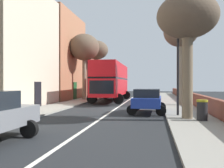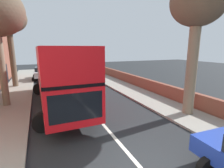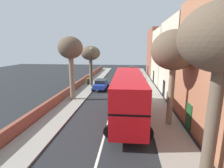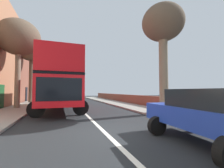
{
  "view_description": "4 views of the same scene",
  "coord_description": "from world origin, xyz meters",
  "px_view_note": "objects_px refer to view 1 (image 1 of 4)",
  "views": [
    {
      "loc": [
        2.92,
        -18.7,
        1.99
      ],
      "look_at": [
        -0.78,
        2.84,
        1.91
      ],
      "focal_mm": 39.21,
      "sensor_mm": 36.0,
      "label": 1
    },
    {
      "loc": [
        -2.9,
        -4.31,
        3.99
      ],
      "look_at": [
        0.2,
        2.92,
        2.32
      ],
      "focal_mm": 27.53,
      "sensor_mm": 36.0,
      "label": 2
    },
    {
      "loc": [
        -1.68,
        22.38,
        6.35
      ],
      "look_at": [
        0.33,
        2.21,
        1.97
      ],
      "focal_mm": 26.7,
      "sensor_mm": 36.0,
      "label": 3
    },
    {
      "loc": [
        -1.56,
        -5.62,
        1.55
      ],
      "look_at": [
        1.06,
        2.03,
        1.93
      ],
      "focal_mm": 23.71,
      "sensor_mm": 36.0,
      "label": 4
    }
  ],
  "objects_px": {
    "street_tree_left_0": "(84,48)",
    "street_tree_left_2": "(96,51)",
    "street_tree_right_1": "(187,19)",
    "lamppost_right": "(178,52)",
    "parked_car_white_left_1": "(119,90)",
    "litter_bin_right": "(202,110)",
    "double_decker_bus": "(111,80)",
    "parked_car_blue_right_2": "(147,99)",
    "street_tree_right_3": "(181,35)"
  },
  "relations": [
    {
      "from": "parked_car_blue_right_2",
      "to": "litter_bin_right",
      "type": "xyz_separation_m",
      "value": [
        2.8,
        -3.47,
        -0.28
      ]
    },
    {
      "from": "street_tree_left_0",
      "to": "parked_car_blue_right_2",
      "type": "bearing_deg",
      "value": -56.16
    },
    {
      "from": "street_tree_left_0",
      "to": "street_tree_left_2",
      "type": "distance_m",
      "value": 6.57
    },
    {
      "from": "street_tree_right_3",
      "to": "street_tree_left_0",
      "type": "bearing_deg",
      "value": 149.74
    },
    {
      "from": "street_tree_left_0",
      "to": "lamppost_right",
      "type": "xyz_separation_m",
      "value": [
        9.43,
        -12.94,
        -2.31
      ]
    },
    {
      "from": "double_decker_bus",
      "to": "litter_bin_right",
      "type": "bearing_deg",
      "value": -62.87
    },
    {
      "from": "parked_car_white_left_1",
      "to": "lamppost_right",
      "type": "height_order",
      "value": "lamppost_right"
    },
    {
      "from": "double_decker_bus",
      "to": "street_tree_left_2",
      "type": "height_order",
      "value": "street_tree_left_2"
    },
    {
      "from": "street_tree_left_2",
      "to": "litter_bin_right",
      "type": "relative_size",
      "value": 7.74
    },
    {
      "from": "street_tree_right_3",
      "to": "parked_car_blue_right_2",
      "type": "bearing_deg",
      "value": -116.6
    },
    {
      "from": "street_tree_right_3",
      "to": "street_tree_left_2",
      "type": "bearing_deg",
      "value": 129.66
    },
    {
      "from": "parked_car_blue_right_2",
      "to": "litter_bin_right",
      "type": "relative_size",
      "value": 3.86
    },
    {
      "from": "street_tree_left_2",
      "to": "street_tree_right_3",
      "type": "distance_m",
      "value": 16.34
    },
    {
      "from": "street_tree_right_1",
      "to": "street_tree_right_3",
      "type": "xyz_separation_m",
      "value": [
        0.52,
        8.18,
        0.74
      ]
    },
    {
      "from": "litter_bin_right",
      "to": "parked_car_white_left_1",
      "type": "bearing_deg",
      "value": 107.41
    },
    {
      "from": "street_tree_left_2",
      "to": "lamppost_right",
      "type": "relative_size",
      "value": 1.27
    },
    {
      "from": "lamppost_right",
      "to": "parked_car_blue_right_2",
      "type": "bearing_deg",
      "value": 139.2
    },
    {
      "from": "street_tree_right_1",
      "to": "street_tree_right_3",
      "type": "height_order",
      "value": "street_tree_right_3"
    },
    {
      "from": "parked_car_white_left_1",
      "to": "lamppost_right",
      "type": "bearing_deg",
      "value": -73.5
    },
    {
      "from": "parked_car_white_left_1",
      "to": "parked_car_blue_right_2",
      "type": "relative_size",
      "value": 1.04
    },
    {
      "from": "double_decker_bus",
      "to": "street_tree_right_1",
      "type": "relative_size",
      "value": 1.66
    },
    {
      "from": "parked_car_white_left_1",
      "to": "litter_bin_right",
      "type": "distance_m",
      "value": 26.07
    },
    {
      "from": "parked_car_white_left_1",
      "to": "lamppost_right",
      "type": "distance_m",
      "value": 24.12
    },
    {
      "from": "parked_car_white_left_1",
      "to": "street_tree_right_1",
      "type": "bearing_deg",
      "value": -73.52
    },
    {
      "from": "double_decker_bus",
      "to": "parked_car_white_left_1",
      "type": "bearing_deg",
      "value": 94.09
    },
    {
      "from": "street_tree_right_1",
      "to": "litter_bin_right",
      "type": "height_order",
      "value": "street_tree_right_1"
    },
    {
      "from": "litter_bin_right",
      "to": "street_tree_left_2",
      "type": "bearing_deg",
      "value": 116.21
    },
    {
      "from": "double_decker_bus",
      "to": "street_tree_right_3",
      "type": "distance_m",
      "value": 9.21
    },
    {
      "from": "street_tree_right_1",
      "to": "lamppost_right",
      "type": "xyz_separation_m",
      "value": [
        -0.36,
        1.26,
        -1.56
      ]
    },
    {
      "from": "street_tree_left_0",
      "to": "street_tree_right_3",
      "type": "height_order",
      "value": "street_tree_left_0"
    },
    {
      "from": "street_tree_left_2",
      "to": "street_tree_right_1",
      "type": "bearing_deg",
      "value": -64.49
    },
    {
      "from": "litter_bin_right",
      "to": "lamppost_right",
      "type": "bearing_deg",
      "value": 117.57
    },
    {
      "from": "street_tree_left_2",
      "to": "street_tree_right_3",
      "type": "relative_size",
      "value": 1.05
    },
    {
      "from": "double_decker_bus",
      "to": "street_tree_right_1",
      "type": "height_order",
      "value": "street_tree_right_1"
    },
    {
      "from": "street_tree_right_1",
      "to": "double_decker_bus",
      "type": "bearing_deg",
      "value": 116.07
    },
    {
      "from": "street_tree_right_1",
      "to": "lamppost_right",
      "type": "distance_m",
      "value": 2.04
    },
    {
      "from": "street_tree_right_1",
      "to": "litter_bin_right",
      "type": "bearing_deg",
      "value": -45.82
    },
    {
      "from": "parked_car_white_left_1",
      "to": "litter_bin_right",
      "type": "xyz_separation_m",
      "value": [
        7.8,
        -24.88,
        -0.3
      ]
    },
    {
      "from": "parked_car_blue_right_2",
      "to": "double_decker_bus",
      "type": "bearing_deg",
      "value": 112.38
    },
    {
      "from": "parked_car_white_left_1",
      "to": "street_tree_left_0",
      "type": "relative_size",
      "value": 0.54
    },
    {
      "from": "parked_car_blue_right_2",
      "to": "street_tree_left_2",
      "type": "bearing_deg",
      "value": 113.34
    },
    {
      "from": "double_decker_bus",
      "to": "parked_car_blue_right_2",
      "type": "relative_size",
      "value": 2.76
    },
    {
      "from": "double_decker_bus",
      "to": "street_tree_left_0",
      "type": "bearing_deg",
      "value": 160.88
    },
    {
      "from": "double_decker_bus",
      "to": "street_tree_left_0",
      "type": "xyz_separation_m",
      "value": [
        -3.43,
        1.19,
        3.76
      ]
    },
    {
      "from": "street_tree_left_0",
      "to": "street_tree_left_2",
      "type": "bearing_deg",
      "value": 90.93
    },
    {
      "from": "street_tree_right_3",
      "to": "litter_bin_right",
      "type": "xyz_separation_m",
      "value": [
        0.12,
        -8.84,
        -5.46
      ]
    },
    {
      "from": "parked_car_white_left_1",
      "to": "street_tree_right_1",
      "type": "height_order",
      "value": "street_tree_right_1"
    },
    {
      "from": "parked_car_white_left_1",
      "to": "street_tree_right_1",
      "type": "relative_size",
      "value": 0.63
    },
    {
      "from": "parked_car_white_left_1",
      "to": "street_tree_left_2",
      "type": "relative_size",
      "value": 0.52
    },
    {
      "from": "street_tree_left_0",
      "to": "lamppost_right",
      "type": "height_order",
      "value": "street_tree_left_0"
    }
  ]
}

